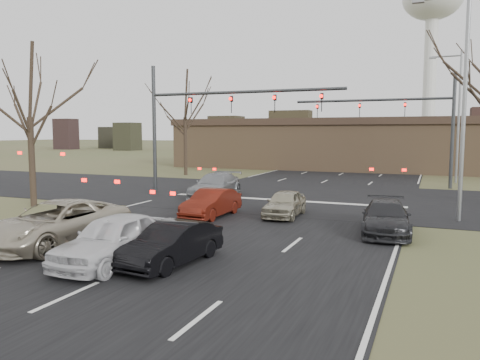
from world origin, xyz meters
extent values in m
plane|color=#454F2A|center=(0.00, 0.00, 0.00)|extent=(360.00, 360.00, 0.00)
cube|color=black|center=(0.00, 60.00, 0.01)|extent=(14.00, 300.00, 0.02)
cube|color=black|center=(0.00, 15.00, 0.01)|extent=(200.00, 14.00, 0.02)
cube|color=#8C6B4B|center=(2.00, 38.00, 2.30)|extent=(42.00, 10.00, 4.60)
cube|color=#38281E|center=(2.00, 38.00, 4.95)|extent=(42.40, 10.40, 0.70)
cylinder|color=silver|center=(6.00, 120.00, 17.00)|extent=(3.20, 3.20, 34.00)
cylinder|color=#383A3D|center=(-8.50, 13.00, 4.00)|extent=(0.24, 0.24, 8.00)
cylinder|color=#383A3D|center=(-2.50, 13.00, 6.20)|extent=(12.00, 0.18, 0.18)
imported|color=black|center=(-5.83, 13.00, 5.50)|extent=(0.16, 0.20, 1.00)
imported|color=black|center=(-3.17, 13.00, 5.50)|extent=(0.16, 0.20, 1.00)
imported|color=black|center=(-0.50, 13.00, 5.50)|extent=(0.16, 0.20, 1.00)
imported|color=black|center=(2.17, 13.00, 5.50)|extent=(0.16, 0.20, 1.00)
cylinder|color=#383A3D|center=(9.00, 23.00, 4.00)|extent=(0.24, 0.24, 8.00)
cylinder|color=#383A3D|center=(3.50, 23.00, 6.20)|extent=(11.00, 0.18, 0.18)
imported|color=black|center=(5.86, 23.00, 5.50)|extent=(0.16, 0.20, 1.00)
imported|color=black|center=(2.71, 23.00, 5.50)|extent=(0.16, 0.20, 1.00)
imported|color=black|center=(-0.43, 23.00, 5.50)|extent=(0.16, 0.20, 1.00)
cylinder|color=gray|center=(9.00, 10.00, 5.00)|extent=(0.18, 0.18, 10.00)
cube|color=gray|center=(7.00, 10.00, 9.55)|extent=(0.50, 0.25, 0.15)
cylinder|color=gray|center=(9.50, 27.00, 5.00)|extent=(0.18, 0.18, 10.00)
cylinder|color=gray|center=(8.50, 27.00, 9.60)|extent=(2.00, 0.12, 0.12)
cube|color=gray|center=(7.50, 27.00, 9.55)|extent=(0.50, 0.25, 0.15)
cylinder|color=black|center=(-11.50, 6.00, 2.34)|extent=(0.32, 0.32, 4.68)
cylinder|color=black|center=(-13.00, 25.00, 2.61)|extent=(0.32, 0.32, 5.23)
imported|color=#ACA28B|center=(-4.00, -0.14, 0.77)|extent=(2.78, 5.62, 1.53)
imported|color=silver|center=(-0.77, -1.21, 0.74)|extent=(1.75, 4.36, 1.48)
imported|color=black|center=(0.87, -0.64, 0.62)|extent=(1.68, 3.88, 1.24)
imported|color=black|center=(6.28, 6.17, 0.63)|extent=(2.22, 4.49, 1.25)
imported|color=gray|center=(-4.01, 12.50, 0.73)|extent=(2.49, 5.18, 1.46)
imported|color=#55150C|center=(-1.49, 6.83, 0.64)|extent=(1.45, 3.92, 1.28)
imported|color=#A59F86|center=(1.61, 8.19, 0.62)|extent=(1.60, 3.67, 1.23)
camera|label=1|loc=(7.91, -12.31, 3.90)|focal=35.00mm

